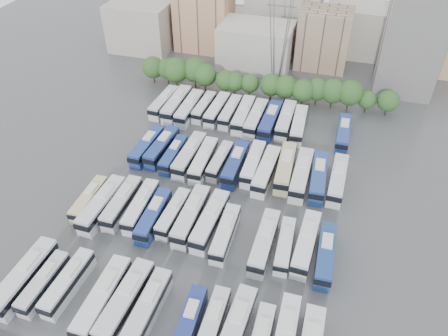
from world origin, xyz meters
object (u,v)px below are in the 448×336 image
(bus_r1_s2, at_px, (122,203))
(bus_r1_s6, at_px, (191,216))
(bus_r2_s10, at_px, (285,168))
(bus_r3_s6, at_px, (243,115))
(bus_r1_s8, at_px, (225,233))
(bus_r1_s11, at_px, (285,245))
(bus_r0_s2, at_px, (68,283))
(bus_r1_s12, at_px, (306,243))
(bus_r1_s10, at_px, (264,242))
(bus_r2_s8, at_px, (253,163))
(bus_r0_s4, at_px, (103,298))
(bus_r2_s2, at_px, (162,147))
(bus_r2_s9, at_px, (266,171))
(bus_r3_s0, at_px, (164,102))
(bus_r3_s7, at_px, (256,118))
(apartment_tower, at_px, (413,41))
(bus_r0_s6, at_px, (148,308))
(bus_r2_s6, at_px, (220,161))
(bus_r0_s10, at_px, (235,330))
(bus_r2_s11, at_px, (301,174))
(bus_r3_s5, at_px, (230,112))
(bus_r3_s8, at_px, (270,121))
(bus_r3_s4, at_px, (217,109))
(bus_r1_s4, at_px, (154,216))
(bus_r1_s7, at_px, (210,221))
(bus_r2_s4, at_px, (190,155))
(bus_r0_s8, at_px, (189,323))
(electricity_pylon, at_px, (281,16))
(bus_r1_s3, at_px, (141,206))
(bus_r1_s13, at_px, (325,255))
(bus_r2_s7, at_px, (235,164))
(bus_r0_s9, at_px, (212,325))
(bus_r3_s9, at_px, (286,120))
(bus_r3_s13, at_px, (343,133))
(bus_r2_s1, at_px, (147,146))
(bus_r3_s1, at_px, (177,104))
(bus_r1_s1, at_px, (102,204))
(bus_r2_s12, at_px, (318,177))
(bus_r0_s1, at_px, (44,283))
(bus_r2_s3, at_px, (174,155))
(bus_r2_s5, at_px, (204,160))
(bus_r1_s5, at_px, (173,213))

(bus_r1_s2, height_order, bus_r1_s6, bus_r1_s6)
(bus_r2_s10, height_order, bus_r3_s6, bus_r2_s10)
(bus_r1_s8, height_order, bus_r1_s11, bus_r1_s8)
(bus_r0_s2, height_order, bus_r1_s12, bus_r1_s12)
(bus_r1_s10, distance_m, bus_r2_s8, 20.90)
(bus_r0_s4, bearing_deg, bus_r1_s11, 36.83)
(bus_r2_s2, bearing_deg, bus_r2_s9, -0.95)
(bus_r3_s0, bearing_deg, bus_r3_s7, 0.87)
(apartment_tower, xyz_separation_m, bus_r1_s6, (-35.85, -62.78, -10.96))
(bus_r0_s6, height_order, bus_r2_s6, bus_r0_s6)
(bus_r0_s10, relative_size, bus_r2_s11, 0.95)
(bus_r3_s5, height_order, bus_r3_s8, bus_r3_s8)
(bus_r1_s2, distance_m, bus_r3_s4, 36.40)
(bus_r0_s2, xyz_separation_m, bus_r1_s4, (6.60, 16.64, 0.06))
(bus_r1_s7, bearing_deg, bus_r1_s4, -168.82)
(bus_r2_s4, bearing_deg, bus_r3_s0, 127.50)
(bus_r0_s8, distance_m, bus_r3_s0, 60.43)
(electricity_pylon, relative_size, bus_r1_s3, 2.79)
(bus_r1_s11, bearing_deg, bus_r2_s6, 129.62)
(bus_r1_s13, distance_m, bus_r3_s6, 43.32)
(bus_r1_s4, relative_size, bus_r2_s7, 0.95)
(bus_r1_s6, distance_m, bus_r3_s6, 34.70)
(bus_r0_s9, xyz_separation_m, bus_r3_s6, (-9.70, 53.46, 0.30))
(bus_r2_s11, relative_size, bus_r3_s7, 1.04)
(bus_r1_s6, height_order, bus_r3_s9, bus_r3_s9)
(bus_r3_s6, bearing_deg, bus_r3_s13, -3.19)
(bus_r1_s3, height_order, bus_r3_s5, bus_r1_s3)
(bus_r2_s1, bearing_deg, bus_r3_s1, 92.60)
(bus_r1_s1, relative_size, bus_r2_s12, 1.00)
(bus_r0_s4, distance_m, bus_r3_s4, 54.81)
(bus_r2_s10, bearing_deg, bus_r0_s4, -120.68)
(bus_r0_s9, xyz_separation_m, bus_r1_s13, (13.47, 16.85, 0.13))
(bus_r3_s4, bearing_deg, bus_r0_s1, -98.54)
(bus_r2_s7, bearing_deg, bus_r0_s9, -79.47)
(electricity_pylon, height_order, bus_r3_s1, electricity_pylon)
(bus_r0_s9, xyz_separation_m, bus_r2_s10, (3.32, 36.67, 0.35))
(bus_r1_s2, distance_m, bus_r2_s3, 16.73)
(apartment_tower, bearing_deg, bus_r1_s7, -117.16)
(bus_r1_s11, distance_m, bus_r3_s9, 37.43)
(bus_r1_s10, height_order, bus_r3_s5, bus_r1_s10)
(bus_r1_s6, distance_m, bus_r2_s5, 16.05)
(bus_r1_s3, relative_size, bus_r1_s6, 0.91)
(bus_r1_s5, xyz_separation_m, bus_r2_s7, (6.76, 16.43, 0.24))
(bus_r1_s5, bearing_deg, bus_r1_s1, -169.64)
(bus_r1_s1, xyz_separation_m, bus_r3_s8, (23.11, 35.87, 0.06))
(bus_r1_s5, bearing_deg, bus_r0_s6, -76.95)
(bus_r0_s1, distance_m, bus_r1_s12, 41.26)
(bus_r3_s8, relative_size, bus_r3_s9, 1.03)
(bus_r1_s2, height_order, bus_r1_s3, bus_r1_s2)
(bus_r0_s10, relative_size, bus_r3_s6, 0.98)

